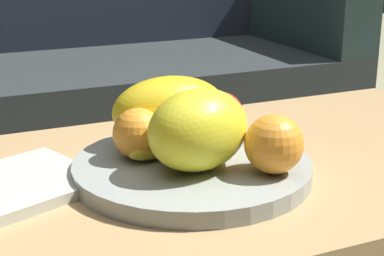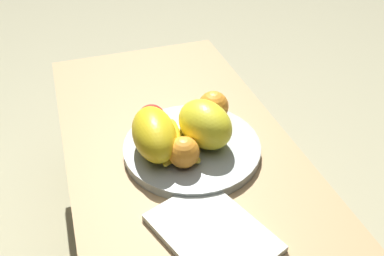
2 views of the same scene
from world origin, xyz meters
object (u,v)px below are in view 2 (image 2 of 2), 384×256
Objects in this scene: fruit_bowl at (192,147)px; apple_front at (152,118)px; orange_front at (184,152)px; magazine at (212,233)px; coffee_table at (180,158)px; melon_smaller_beside at (154,134)px; melon_large_front at (205,124)px; banana_bunch at (176,144)px; orange_left at (213,106)px.

fruit_bowl is 0.13m from apple_front.
magazine is at bearing 179.42° from orange_front.
melon_smaller_beside is at bearing 112.29° from coffee_table.
melon_large_front reaches higher than melon_smaller_beside.
orange_front is at bearing 129.67° from melon_large_front.
banana_bunch is at bearing -114.13° from melon_smaller_beside.
apple_front is (0.05, 0.06, 0.11)m from coffee_table.
banana_bunch is (0.05, 0.00, -0.01)m from orange_front.
orange_left is 0.33× the size of magazine.
coffee_table is 6.17× the size of melon_smaller_beside.
orange_front is 0.30× the size of magazine.
melon_large_front is 0.09m from banana_bunch.
fruit_bowl is 0.13m from orange_left.
melon_large_front is (-0.04, -0.06, 0.13)m from coffee_table.
fruit_bowl is 2.23× the size of melon_large_front.
apple_front is at bearing 50.87° from melon_large_front.
magazine is at bearing -174.10° from apple_front.
orange_front reaches higher than coffee_table.
melon_smaller_beside reaches higher than coffee_table.
orange_left is at bearing -91.37° from apple_front.
melon_smaller_beside is at bearing 86.06° from melon_large_front.
apple_front reaches higher than banana_bunch.
coffee_table is 7.21× the size of banana_bunch.
coffee_table is at bearing 55.27° from melon_large_front.
fruit_bowl is 0.06m from banana_bunch.
coffee_table is 0.15m from melon_smaller_beside.
melon_smaller_beside is 0.20m from orange_left.
banana_bunch is at bearing 126.86° from orange_left.
melon_smaller_beside is 0.28m from magazine.
melon_smaller_beside reaches higher than orange_left.
fruit_bowl is 0.27m from magazine.
orange_front is at bearing 147.38° from fruit_bowl.
magazine is at bearing -179.60° from banana_bunch.
magazine is at bearing 175.82° from coffee_table.
apple_front reaches higher than coffee_table.
apple_front is (0.09, 0.08, 0.05)m from fruit_bowl.
orange_left is at bearing -41.10° from orange_front.
fruit_bowl is 4.23× the size of orange_left.
apple_front is (0.08, -0.01, -0.02)m from melon_smaller_beside.
orange_left is at bearing -46.63° from fruit_bowl.
apple_front is at bearing 42.88° from fruit_bowl.
melon_large_front is 0.28m from magazine.
melon_large_front is 0.85× the size of melon_smaller_beside.
banana_bunch reaches higher than fruit_bowl.
coffee_table is 0.15m from orange_front.
melon_large_front reaches higher than orange_front.
banana_bunch reaches higher than coffee_table.
fruit_bowl is at bearing -92.42° from melon_smaller_beside.
melon_smaller_beside is 0.09m from apple_front.
apple_front is at bearing 13.97° from orange_front.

